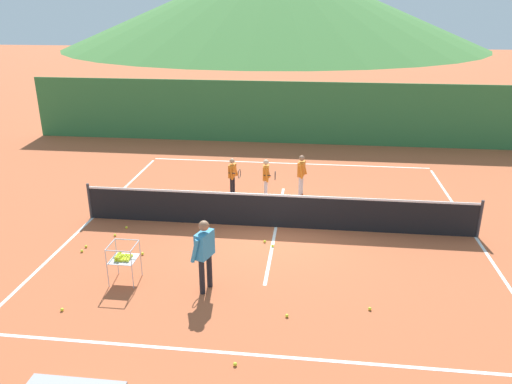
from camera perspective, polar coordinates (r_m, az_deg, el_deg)
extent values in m
plane|color=#B25633|center=(13.87, 2.31, -4.04)|extent=(120.00, 120.00, 0.00)
cube|color=white|center=(9.26, -0.55, -18.13)|extent=(10.67, 0.08, 0.01)
cube|color=white|center=(19.39, 3.73, 3.31)|extent=(10.67, 0.08, 0.01)
cube|color=white|center=(15.19, -18.20, -2.82)|extent=(0.08, 11.34, 0.01)
cube|color=white|center=(14.52, 23.86, -4.73)|extent=(0.08, 11.34, 0.01)
cube|color=white|center=(13.87, 2.31, -4.02)|extent=(0.08, 6.18, 0.01)
cylinder|color=#333338|center=(15.01, -18.53, -0.99)|extent=(0.08, 0.08, 1.05)
cylinder|color=#333338|center=(14.32, 24.28, -2.85)|extent=(0.08, 0.08, 1.05)
cube|color=black|center=(13.68, 2.33, -2.29)|extent=(10.65, 0.02, 0.92)
cube|color=white|center=(13.50, 2.36, -0.39)|extent=(10.65, 0.03, 0.06)
cylinder|color=black|center=(10.75, -6.21, -9.61)|extent=(0.12, 0.12, 0.81)
cylinder|color=black|center=(10.97, -5.37, -8.88)|extent=(0.12, 0.12, 0.81)
cube|color=#338CBF|center=(10.53, -5.92, -6.00)|extent=(0.37, 0.53, 0.57)
sphere|color=#996B4C|center=(10.35, -6.01, -3.87)|extent=(0.22, 0.22, 0.22)
cylinder|color=#338CBF|center=(10.37, -7.03, -6.71)|extent=(0.24, 0.15, 0.55)
cylinder|color=#338CBF|center=(10.78, -5.34, -5.55)|extent=(0.19, 0.13, 0.56)
torus|color=#262628|center=(10.92, -6.51, -5.48)|extent=(0.11, 0.28, 0.29)
cylinder|color=black|center=(10.81, -5.40, -5.74)|extent=(0.22, 0.10, 0.03)
cylinder|color=black|center=(16.21, -2.59, 0.87)|extent=(0.09, 0.09, 0.60)
cylinder|color=black|center=(16.00, -2.83, 0.60)|extent=(0.09, 0.09, 0.60)
cube|color=orange|center=(15.94, -2.74, 2.46)|extent=(0.22, 0.38, 0.42)
sphere|color=tan|center=(15.84, -2.76, 3.56)|extent=(0.17, 0.17, 0.17)
cylinder|color=orange|center=(16.12, -2.35, 2.59)|extent=(0.17, 0.09, 0.41)
cylinder|color=orange|center=(15.75, -2.86, 2.13)|extent=(0.13, 0.08, 0.41)
torus|color=#262628|center=(15.67, -1.92, 2.09)|extent=(0.06, 0.29, 0.29)
cylinder|color=black|center=(15.74, -2.77, 2.17)|extent=(0.22, 0.06, 0.03)
cylinder|color=silver|center=(15.93, 1.16, 0.57)|extent=(0.09, 0.09, 0.63)
cylinder|color=silver|center=(15.70, 1.10, 0.27)|extent=(0.09, 0.09, 0.63)
cube|color=orange|center=(15.63, 1.14, 2.26)|extent=(0.19, 0.38, 0.44)
sphere|color=#DBAD84|center=(15.53, 1.15, 3.43)|extent=(0.17, 0.17, 0.17)
cylinder|color=orange|center=(15.84, 1.38, 2.41)|extent=(0.17, 0.07, 0.43)
cylinder|color=orange|center=(15.44, 1.21, 1.90)|extent=(0.13, 0.07, 0.43)
torus|color=#262628|center=(15.42, 2.21, 1.89)|extent=(0.03, 0.29, 0.29)
cylinder|color=black|center=(15.44, 1.30, 1.92)|extent=(0.22, 0.04, 0.03)
cylinder|color=silver|center=(16.24, 5.26, 0.94)|extent=(0.10, 0.10, 0.66)
cylinder|color=silver|center=(16.00, 5.07, 0.65)|extent=(0.10, 0.10, 0.66)
cube|color=orange|center=(15.94, 5.23, 2.68)|extent=(0.25, 0.42, 0.46)
sphere|color=#996B4C|center=(15.83, 5.27, 3.88)|extent=(0.18, 0.18, 0.18)
cylinder|color=orange|center=(16.15, 5.58, 2.81)|extent=(0.19, 0.10, 0.45)
cylinder|color=orange|center=(15.73, 5.18, 2.32)|extent=(0.15, 0.09, 0.45)
cylinder|color=#B7B7BC|center=(11.81, -15.66, -7.13)|extent=(0.02, 0.02, 0.89)
cylinder|color=#B7B7BC|center=(11.61, -13.07, -7.37)|extent=(0.02, 0.02, 0.89)
cylinder|color=#B7B7BC|center=(11.36, -16.70, -8.42)|extent=(0.02, 0.02, 0.89)
cylinder|color=#B7B7BC|center=(11.15, -14.02, -8.70)|extent=(0.02, 0.02, 0.89)
cube|color=#B7B7BC|center=(11.43, -14.91, -7.43)|extent=(0.56, 0.56, 0.01)
cube|color=#B7B7BC|center=(11.51, -14.57, -5.29)|extent=(0.56, 0.02, 0.02)
cube|color=#B7B7BC|center=(11.05, -15.59, -6.55)|extent=(0.56, 0.02, 0.02)
cube|color=#B7B7BC|center=(11.38, -16.39, -5.79)|extent=(0.02, 0.56, 0.02)
cube|color=#B7B7BC|center=(11.18, -13.73, -6.02)|extent=(0.02, 0.56, 0.02)
sphere|color=yellow|center=(11.36, -15.79, -7.54)|extent=(0.07, 0.07, 0.07)
sphere|color=yellow|center=(11.41, -15.63, -7.35)|extent=(0.07, 0.07, 0.07)
sphere|color=yellow|center=(11.46, -15.54, -7.23)|extent=(0.07, 0.07, 0.07)
sphere|color=yellow|center=(11.51, -15.39, -7.07)|extent=(0.07, 0.07, 0.07)
sphere|color=yellow|center=(11.57, -15.31, -6.92)|extent=(0.07, 0.07, 0.07)
sphere|color=yellow|center=(11.33, -15.46, -7.56)|extent=(0.07, 0.07, 0.07)
sphere|color=yellow|center=(11.38, -15.33, -7.38)|extent=(0.07, 0.07, 0.07)
sphere|color=yellow|center=(11.43, -15.21, -7.24)|extent=(0.07, 0.07, 0.07)
sphere|color=yellow|center=(11.49, -15.12, -7.11)|extent=(0.07, 0.07, 0.07)
sphere|color=yellow|center=(11.54, -15.03, -6.97)|extent=(0.07, 0.07, 0.07)
sphere|color=yellow|center=(11.31, -15.17, -7.60)|extent=(0.07, 0.07, 0.07)
sphere|color=yellow|center=(11.36, -15.06, -7.46)|extent=(0.07, 0.07, 0.07)
sphere|color=yellow|center=(11.41, -14.93, -7.31)|extent=(0.07, 0.07, 0.07)
sphere|color=yellow|center=(11.47, -14.82, -7.13)|extent=(0.07, 0.07, 0.07)
sphere|color=yellow|center=(11.52, -14.68, -6.99)|extent=(0.07, 0.07, 0.07)
sphere|color=yellow|center=(11.28, -14.83, -7.60)|extent=(0.07, 0.07, 0.07)
sphere|color=yellow|center=(11.34, -14.75, -7.46)|extent=(0.07, 0.07, 0.07)
sphere|color=yellow|center=(11.39, -14.65, -7.33)|extent=(0.07, 0.07, 0.07)
sphere|color=yellow|center=(11.44, -14.52, -7.18)|extent=(0.07, 0.07, 0.07)
sphere|color=yellow|center=(11.49, -14.40, -7.03)|extent=(0.07, 0.07, 0.07)
sphere|color=yellow|center=(11.26, -14.52, -7.63)|extent=(0.07, 0.07, 0.07)
sphere|color=yellow|center=(11.31, -14.45, -7.49)|extent=(0.07, 0.07, 0.07)
sphere|color=yellow|center=(11.37, -14.31, -7.34)|extent=(0.07, 0.07, 0.07)
sphere|color=yellow|center=(11.42, -14.20, -7.21)|extent=(0.07, 0.07, 0.07)
sphere|color=yellow|center=(11.47, -14.10, -7.07)|extent=(0.07, 0.07, 0.07)
sphere|color=yellow|center=(11.34, -15.80, -7.27)|extent=(0.07, 0.07, 0.07)
sphere|color=yellow|center=(11.38, -15.68, -7.12)|extent=(0.07, 0.07, 0.07)
sphere|color=yellow|center=(11.44, -15.55, -6.98)|extent=(0.07, 0.07, 0.07)
sphere|color=yellow|center=(11.48, -15.45, -6.84)|extent=(0.07, 0.07, 0.07)
sphere|color=yellow|center=(11.54, -15.30, -6.67)|extent=(0.07, 0.07, 0.07)
sphere|color=yellow|center=(11.30, -15.52, -7.32)|extent=(0.07, 0.07, 0.07)
sphere|color=yellow|center=(11.36, -15.38, -7.16)|extent=(0.07, 0.07, 0.07)
sphere|color=yellow|center=(11.41, -15.26, -7.01)|extent=(0.07, 0.07, 0.07)
sphere|color=yellow|center=(14.21, -14.64, -3.95)|extent=(0.07, 0.07, 0.07)
sphere|color=yellow|center=(12.69, -12.89, -6.89)|extent=(0.07, 0.07, 0.07)
sphere|color=yellow|center=(9.03, -2.41, -19.11)|extent=(0.07, 0.07, 0.07)
sphere|color=yellow|center=(13.44, -18.91, -5.92)|extent=(0.07, 0.07, 0.07)
sphere|color=yellow|center=(10.60, 12.92, -12.91)|extent=(0.07, 0.07, 0.07)
sphere|color=yellow|center=(10.16, 3.56, -13.95)|extent=(0.07, 0.07, 0.07)
sphere|color=yellow|center=(12.98, 1.01, -5.68)|extent=(0.07, 0.07, 0.07)
sphere|color=yellow|center=(11.04, -21.35, -12.44)|extent=(0.07, 0.07, 0.07)
sphere|color=yellow|center=(13.84, -15.86, -4.77)|extent=(0.07, 0.07, 0.07)
sphere|color=yellow|center=(13.24, -19.33, -6.39)|extent=(0.07, 0.07, 0.07)
sphere|color=yellow|center=(12.76, 1.91, -6.19)|extent=(0.07, 0.07, 0.07)
cube|color=#33753D|center=(21.97, 4.27, 9.03)|extent=(23.47, 0.08, 2.71)
cone|color=#427A38|center=(75.85, 2.08, 20.98)|extent=(59.04, 59.04, 12.12)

